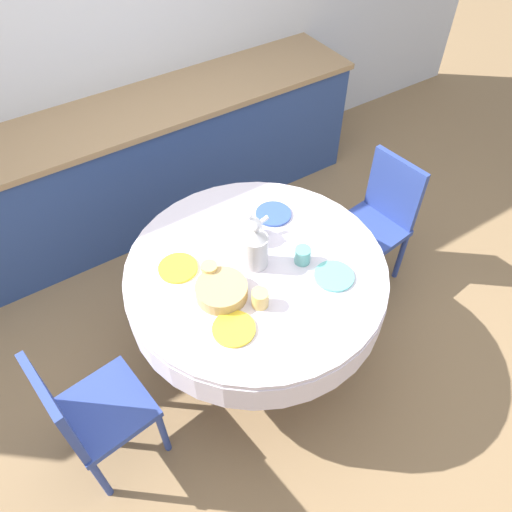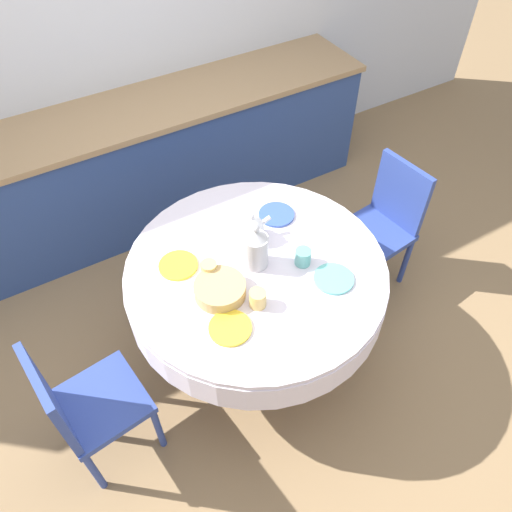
% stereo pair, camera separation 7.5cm
% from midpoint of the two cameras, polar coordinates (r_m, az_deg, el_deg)
% --- Properties ---
extents(ground_plane, '(12.00, 12.00, 0.00)m').
position_cam_midpoint_polar(ground_plane, '(3.16, -0.69, -10.40)').
color(ground_plane, '#8E704C').
extents(wall_back, '(7.00, 0.05, 2.60)m').
position_cam_midpoint_polar(wall_back, '(3.62, -17.92, 23.28)').
color(wall_back, silver).
rests_on(wall_back, ground_plane).
extents(kitchen_counter, '(3.24, 0.64, 0.91)m').
position_cam_midpoint_polar(kitchen_counter, '(3.76, -13.16, 10.10)').
color(kitchen_counter, '#2D4784').
rests_on(kitchen_counter, ground_plane).
extents(dining_table, '(1.36, 1.36, 0.77)m').
position_cam_midpoint_polar(dining_table, '(2.63, -0.82, -2.98)').
color(dining_table, tan).
rests_on(dining_table, ground_plane).
extents(chair_left, '(0.45, 0.45, 0.89)m').
position_cam_midpoint_polar(chair_left, '(3.27, 13.17, 4.33)').
color(chair_left, '#2D428E').
rests_on(chair_left, ground_plane).
extents(chair_right, '(0.45, 0.45, 0.89)m').
position_cam_midpoint_polar(chair_right, '(2.55, -19.55, -16.50)').
color(chair_right, '#2D428E').
rests_on(chair_right, ground_plane).
extents(plate_near_left, '(0.20, 0.20, 0.01)m').
position_cam_midpoint_polar(plate_near_left, '(2.31, -3.49, -8.32)').
color(plate_near_left, yellow).
rests_on(plate_near_left, dining_table).
extents(cup_near_left, '(0.08, 0.08, 0.09)m').
position_cam_midpoint_polar(cup_near_left, '(2.35, -0.45, -4.90)').
color(cup_near_left, '#DBB766').
rests_on(cup_near_left, dining_table).
extents(plate_near_right, '(0.20, 0.20, 0.01)m').
position_cam_midpoint_polar(plate_near_right, '(2.51, 8.06, -2.30)').
color(plate_near_right, '#60BCB7').
rests_on(plate_near_right, dining_table).
extents(cup_near_right, '(0.08, 0.08, 0.09)m').
position_cam_midpoint_polar(cup_near_right, '(2.54, 4.50, 0.05)').
color(cup_near_right, '#5BA39E').
rests_on(cup_near_right, dining_table).
extents(plate_far_left, '(0.20, 0.20, 0.01)m').
position_cam_midpoint_polar(plate_far_left, '(2.56, -9.74, -1.37)').
color(plate_far_left, yellow).
rests_on(plate_far_left, dining_table).
extents(cup_far_left, '(0.08, 0.08, 0.09)m').
position_cam_midpoint_polar(cup_far_left, '(2.47, -6.18, -1.76)').
color(cup_far_left, '#DBB766').
rests_on(cup_far_left, dining_table).
extents(plate_far_right, '(0.20, 0.20, 0.01)m').
position_cam_midpoint_polar(plate_far_right, '(2.80, 1.23, 4.82)').
color(plate_far_right, '#3856AD').
rests_on(plate_far_right, dining_table).
extents(cup_far_right, '(0.08, 0.08, 0.09)m').
position_cam_midpoint_polar(cup_far_right, '(2.67, -1.67, 3.25)').
color(cup_far_right, '#5BA39E').
rests_on(cup_far_right, dining_table).
extents(coffee_carafe, '(0.13, 0.13, 0.27)m').
position_cam_midpoint_polar(coffee_carafe, '(2.47, -0.93, 0.88)').
color(coffee_carafe, '#B2B2B7').
rests_on(coffee_carafe, dining_table).
extents(teapot, '(0.19, 0.13, 0.18)m').
position_cam_midpoint_polar(teapot, '(2.62, -1.53, 3.24)').
color(teapot, white).
rests_on(teapot, dining_table).
extents(bread_basket, '(0.25, 0.25, 0.07)m').
position_cam_midpoint_polar(bread_basket, '(2.40, -4.85, -3.98)').
color(bread_basket, tan).
rests_on(bread_basket, dining_table).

